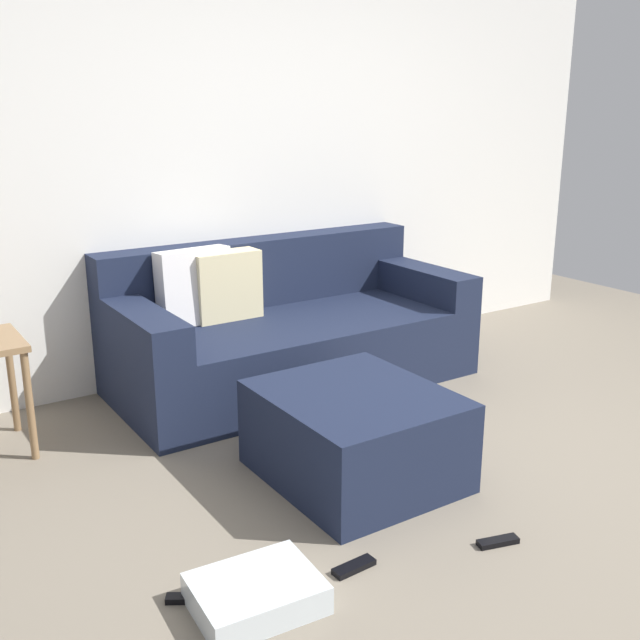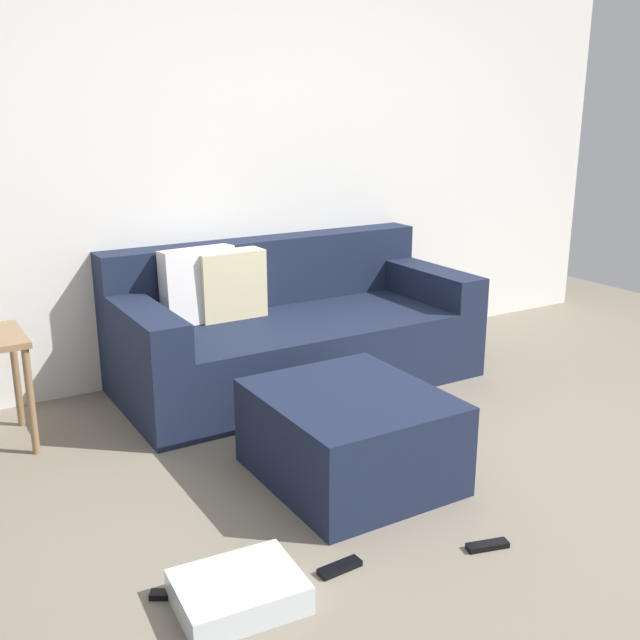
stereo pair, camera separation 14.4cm
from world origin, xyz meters
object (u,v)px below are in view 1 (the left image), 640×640
(storage_bin, at_px, (256,593))
(remote_by_storage_bin, at_px, (354,567))
(ottoman, at_px, (355,435))
(remote_near_ottoman, at_px, (498,542))
(couch_sectional, at_px, (285,331))
(remote_under_side_table, at_px, (190,598))

(storage_bin, relative_size, remote_by_storage_bin, 2.46)
(storage_bin, height_order, remote_by_storage_bin, storage_bin)
(ottoman, distance_m, remote_near_ottoman, 0.78)
(couch_sectional, relative_size, remote_under_side_table, 12.97)
(remote_under_side_table, bearing_deg, couch_sectional, 81.80)
(remote_under_side_table, bearing_deg, ottoman, 54.04)
(remote_near_ottoman, xyz_separation_m, remote_under_side_table, (-1.12, 0.33, 0.00))
(storage_bin, height_order, remote_near_ottoman, storage_bin)
(remote_near_ottoman, bearing_deg, remote_by_storage_bin, 178.21)
(couch_sectional, distance_m, remote_under_side_table, 2.13)
(storage_bin, bearing_deg, remote_under_side_table, 139.63)
(couch_sectional, xyz_separation_m, remote_near_ottoman, (-0.22, -1.95, -0.30))
(ottoman, bearing_deg, couch_sectional, 73.32)
(storage_bin, xyz_separation_m, remote_by_storage_bin, (0.39, -0.01, -0.04))
(couch_sectional, height_order, remote_near_ottoman, couch_sectional)
(remote_near_ottoman, distance_m, remote_by_storage_bin, 0.58)
(remote_by_storage_bin, distance_m, remote_under_side_table, 0.59)
(storage_bin, distance_m, remote_by_storage_bin, 0.40)
(storage_bin, bearing_deg, ottoman, 34.59)
(couch_sectional, bearing_deg, remote_near_ottoman, -96.55)
(couch_sectional, bearing_deg, storage_bin, -123.48)
(couch_sectional, xyz_separation_m, storage_bin, (-1.17, -1.77, -0.26))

